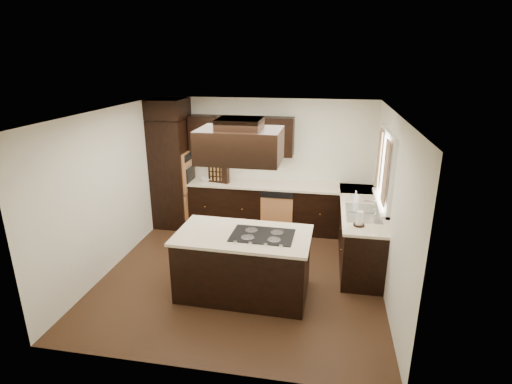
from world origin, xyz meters
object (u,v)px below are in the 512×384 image
at_px(oven_column, 172,173).
at_px(spice_rack, 219,174).
at_px(island, 243,265).
at_px(range_hood, 240,145).

bearing_deg(oven_column, spice_rack, 1.24).
height_order(island, spice_rack, spice_rack).
xyz_separation_m(island, spice_rack, (-0.96, 2.26, 0.65)).
distance_m(island, range_hood, 1.72).
relative_size(island, spice_rack, 4.33).
bearing_deg(island, spice_rack, 114.59).
relative_size(oven_column, spice_rack, 5.14).
xyz_separation_m(range_hood, spice_rack, (-0.93, 2.28, -1.07)).
distance_m(island, spice_rack, 2.54).
distance_m(oven_column, spice_rack, 0.94).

